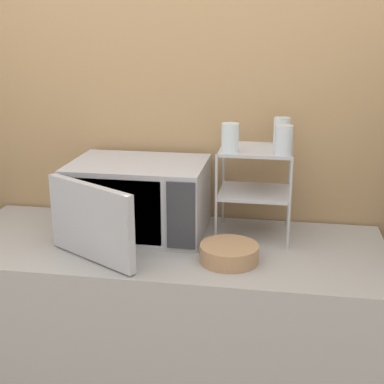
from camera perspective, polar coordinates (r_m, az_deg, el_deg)
wall_back at (r=2.26m, az=-0.95°, el=6.70°), size 8.00×0.06×2.60m
counter at (r=2.25m, az=-2.57°, el=-16.47°), size 1.63×0.64×0.93m
microwave at (r=2.09m, az=-5.94°, el=-0.70°), size 0.53×0.60×0.28m
dish_rack at (r=2.04m, az=6.74°, el=2.01°), size 0.28×0.25×0.35m
glass_front_left at (r=1.94m, az=4.08°, el=5.80°), size 0.06×0.06×0.10m
glass_back_right at (r=2.09m, az=9.55°, el=6.42°), size 0.06×0.06×0.10m
glass_front_right at (r=1.93m, az=9.76°, el=5.50°), size 0.06×0.06×0.10m
bowl at (r=1.87m, az=3.98°, el=-6.56°), size 0.21×0.21×0.06m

